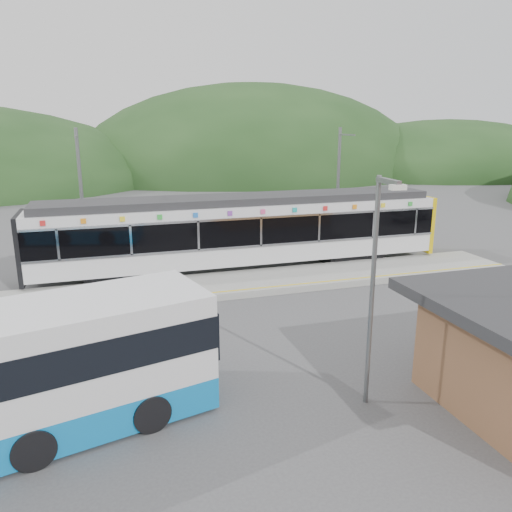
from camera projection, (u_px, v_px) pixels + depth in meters
name	position (u px, v px, depth m)	size (l,w,h in m)	color
ground	(271.00, 311.00, 19.69)	(120.00, 120.00, 0.00)	#4C4C4F
hills	(349.00, 264.00, 26.36)	(146.00, 149.00, 26.00)	#1E3D19
platform	(248.00, 283.00, 22.70)	(26.00, 3.20, 0.30)	#9E9E99
yellow_line	(256.00, 288.00, 21.46)	(26.00, 0.10, 0.01)	yellow
train	(243.00, 230.00, 24.86)	(20.44, 3.01, 3.74)	black
catenary_mast_west	(82.00, 197.00, 24.65)	(0.18, 1.80, 7.00)	slate
catenary_mast_east	(338.00, 187.00, 28.69)	(0.18, 1.80, 7.00)	slate
lamp_post	(376.00, 274.00, 12.21)	(0.36, 1.06, 5.97)	slate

